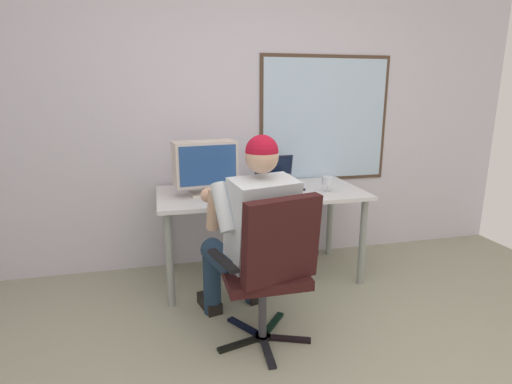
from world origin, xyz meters
TOP-DOWN VIEW (x-y plane):
  - wall_rear at (0.03, 2.16)m, footprint 5.10×0.08m
  - desk at (0.05, 1.73)m, footprint 1.60×0.75m
  - office_chair at (-0.13, 0.79)m, footprint 0.63×0.57m
  - person_seated at (-0.18, 1.02)m, footprint 0.62×0.80m
  - crt_monitor at (-0.38, 1.72)m, footprint 0.48×0.27m
  - laptop at (0.21, 1.83)m, footprint 0.36×0.33m
  - wine_glass at (0.54, 1.58)m, footprint 0.08×0.08m

SIDE VIEW (x-z plane):
  - office_chair at x=-0.13m, z-range 0.07..1.02m
  - desk at x=0.05m, z-range 0.28..1.01m
  - person_seated at x=-0.18m, z-range 0.03..1.28m
  - laptop at x=0.21m, z-range 0.66..0.91m
  - wine_glass at x=0.54m, z-range 0.75..0.87m
  - crt_monitor at x=-0.38m, z-range 0.76..1.16m
  - wall_rear at x=0.03m, z-range 0.00..2.70m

